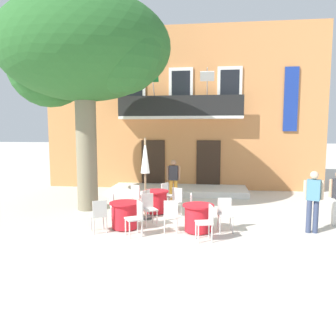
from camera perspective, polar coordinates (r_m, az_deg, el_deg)
name	(u,v)px	position (r m, az deg, el deg)	size (l,w,h in m)	color
ground_plane	(185,216)	(10.91, 2.89, -8.26)	(120.00, 120.00, 0.00)	beige
building_facade	(184,111)	(17.58, 2.77, 9.69)	(13.00, 5.09, 7.50)	#CC844C
entrance_step_platform	(179,190)	(14.82, 1.81, -3.79)	(5.99, 2.01, 0.25)	silver
plane_tree	(82,53)	(12.20, -14.53, 18.50)	(5.99, 5.26, 7.26)	#7F755B
cafe_table_near_tree	(156,202)	(11.24, -2.10, -5.76)	(0.86, 0.86, 0.76)	red
cafe_chair_near_tree_0	(137,195)	(11.62, -5.26, -4.68)	(0.54, 0.54, 0.91)	silver
cafe_chair_near_tree_1	(143,202)	(10.59, -4.25, -5.78)	(0.54, 0.54, 0.91)	silver
cafe_chair_near_tree_2	(175,200)	(10.83, 1.28, -5.49)	(0.54, 0.54, 0.91)	silver
cafe_chair_near_tree_3	(167,194)	(11.84, -0.15, -4.44)	(0.54, 0.54, 0.91)	silver
cafe_table_middle	(125,215)	(9.59, -7.39, -7.98)	(0.86, 0.86, 0.76)	red
cafe_chair_middle_0	(99,214)	(9.29, -11.72, -7.66)	(0.55, 0.55, 0.91)	silver
cafe_chair_middle_1	(136,216)	(8.89, -5.45, -8.21)	(0.55, 0.55, 0.91)	silver
cafe_chair_middle_2	(148,207)	(9.87, -3.37, -6.69)	(0.55, 0.55, 0.91)	silver
cafe_chair_middle_3	(115,205)	(10.24, -9.00, -6.28)	(0.55, 0.55, 0.91)	silver
cafe_table_front	(198,218)	(9.25, 5.18, -8.49)	(0.86, 0.86, 0.76)	red
cafe_chair_front_0	(207,220)	(8.52, 6.67, -8.87)	(0.48, 0.48, 0.91)	silver
cafe_chair_front_1	(225,212)	(9.39, 9.75, -7.47)	(0.45, 0.45, 0.91)	silver
cafe_chair_front_2	(195,207)	(9.94, 4.57, -6.60)	(0.43, 0.43, 0.91)	silver
cafe_chair_front_3	(171,214)	(9.11, 0.48, -7.81)	(0.45, 0.45, 0.91)	silver
cafe_umbrella	(145,166)	(10.34, -3.92, 0.31)	(0.44, 0.44, 2.55)	#997A56
pedestrian_mid_plaza	(313,198)	(9.82, 23.60, -4.74)	(0.53, 0.34, 1.69)	#384260
pedestrian_by_tree	(173,178)	(12.82, 0.93, -1.76)	(0.53, 0.23, 1.65)	gold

